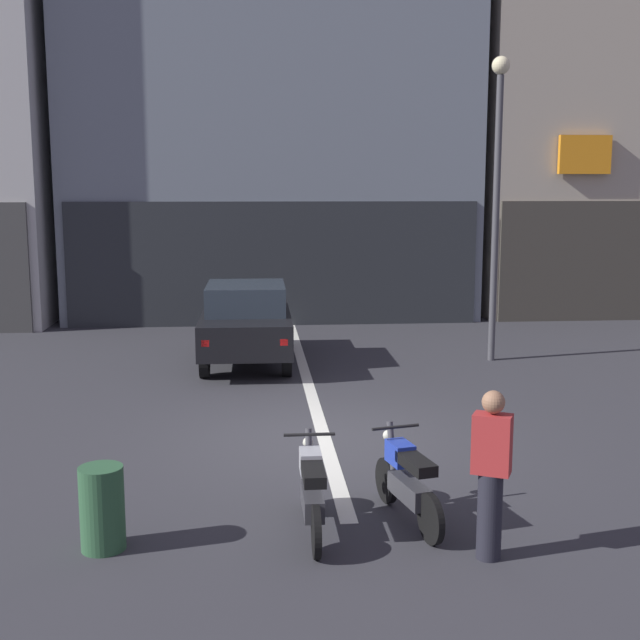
% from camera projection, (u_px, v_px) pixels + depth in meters
% --- Properties ---
extents(ground_plane, '(120.00, 120.00, 0.00)m').
position_uv_depth(ground_plane, '(324.00, 439.00, 11.69)').
color(ground_plane, '#333338').
extents(lane_centre_line, '(0.20, 18.00, 0.01)m').
position_uv_depth(lane_centre_line, '(300.00, 354.00, 17.59)').
color(lane_centre_line, silver).
rests_on(lane_centre_line, ground).
extents(building_far_right, '(8.90, 8.63, 17.23)m').
position_uv_depth(building_far_right, '(602.00, 21.00, 25.05)').
color(building_far_right, '#B2A893').
rests_on(building_far_right, ground).
extents(car_black_crossing_near, '(1.80, 4.12, 1.64)m').
position_uv_depth(car_black_crossing_near, '(246.00, 320.00, 16.61)').
color(car_black_crossing_near, black).
rests_on(car_black_crossing_near, ground).
extents(street_lamp, '(0.36, 0.36, 6.11)m').
position_uv_depth(street_lamp, '(497.00, 177.00, 16.43)').
color(street_lamp, '#47474C').
rests_on(street_lamp, ground).
extents(motorcycle_silver_row_leftmost, '(0.55, 1.67, 0.98)m').
position_uv_depth(motorcycle_silver_row_leftmost, '(312.00, 490.00, 8.46)').
color(motorcycle_silver_row_leftmost, black).
rests_on(motorcycle_silver_row_leftmost, ground).
extents(motorcycle_blue_row_left_mid, '(0.58, 1.64, 0.98)m').
position_uv_depth(motorcycle_blue_row_left_mid, '(407.00, 480.00, 8.75)').
color(motorcycle_blue_row_left_mid, black).
rests_on(motorcycle_blue_row_left_mid, ground).
extents(person_by_motorcycles, '(0.42, 0.36, 1.67)m').
position_uv_depth(person_by_motorcycles, '(491.00, 474.00, 7.81)').
color(person_by_motorcycles, '#23232D').
rests_on(person_by_motorcycles, ground).
extents(trash_bin, '(0.44, 0.44, 0.85)m').
position_uv_depth(trash_bin, '(102.00, 508.00, 8.07)').
color(trash_bin, '#2D5938').
rests_on(trash_bin, ground).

